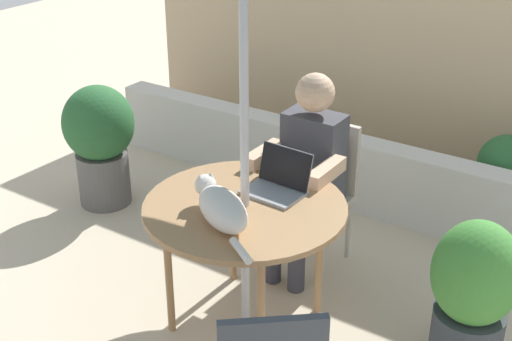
{
  "coord_description": "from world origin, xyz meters",
  "views": [
    {
      "loc": [
        1.76,
        -2.55,
        2.44
      ],
      "look_at": [
        0.0,
        0.1,
        0.87
      ],
      "focal_mm": 49.49,
      "sensor_mm": 36.0,
      "label": 1
    }
  ],
  "objects_px": {
    "patio_table": "(245,215)",
    "potted_plant_by_chair": "(473,293)",
    "chair_occupied": "(319,182)",
    "person_seated": "(307,166)",
    "laptop": "(280,179)",
    "potted_plant_near_fence": "(100,139)",
    "cat": "(221,207)",
    "potted_plant_corner": "(505,174)"
  },
  "relations": [
    {
      "from": "patio_table",
      "to": "potted_plant_corner",
      "type": "relative_size",
      "value": 1.63
    },
    {
      "from": "laptop",
      "to": "potted_plant_by_chair",
      "type": "distance_m",
      "value": 1.1
    },
    {
      "from": "laptop",
      "to": "potted_plant_corner",
      "type": "xyz_separation_m",
      "value": [
        0.77,
        1.59,
        -0.41
      ]
    },
    {
      "from": "potted_plant_near_fence",
      "to": "potted_plant_corner",
      "type": "xyz_separation_m",
      "value": [
        2.43,
        1.25,
        -0.12
      ]
    },
    {
      "from": "cat",
      "to": "potted_plant_corner",
      "type": "height_order",
      "value": "cat"
    },
    {
      "from": "patio_table",
      "to": "potted_plant_near_fence",
      "type": "height_order",
      "value": "potted_plant_near_fence"
    },
    {
      "from": "chair_occupied",
      "to": "potted_plant_by_chair",
      "type": "height_order",
      "value": "chair_occupied"
    },
    {
      "from": "patio_table",
      "to": "potted_plant_by_chair",
      "type": "distance_m",
      "value": 1.17
    },
    {
      "from": "potted_plant_near_fence",
      "to": "potted_plant_by_chair",
      "type": "bearing_deg",
      "value": -5.14
    },
    {
      "from": "potted_plant_near_fence",
      "to": "potted_plant_corner",
      "type": "height_order",
      "value": "potted_plant_near_fence"
    },
    {
      "from": "patio_table",
      "to": "cat",
      "type": "height_order",
      "value": "cat"
    },
    {
      "from": "chair_occupied",
      "to": "potted_plant_corner",
      "type": "relative_size",
      "value": 1.38
    },
    {
      "from": "potted_plant_near_fence",
      "to": "patio_table",
      "type": "bearing_deg",
      "value": -19.3
    },
    {
      "from": "laptop",
      "to": "chair_occupied",
      "type": "bearing_deg",
      "value": 96.34
    },
    {
      "from": "patio_table",
      "to": "laptop",
      "type": "xyz_separation_m",
      "value": [
        0.06,
        0.23,
        0.12
      ]
    },
    {
      "from": "person_seated",
      "to": "potted_plant_by_chair",
      "type": "height_order",
      "value": "person_seated"
    },
    {
      "from": "cat",
      "to": "potted_plant_near_fence",
      "type": "bearing_deg",
      "value": 154.41
    },
    {
      "from": "person_seated",
      "to": "potted_plant_near_fence",
      "type": "relative_size",
      "value": 1.4
    },
    {
      "from": "person_seated",
      "to": "potted_plant_near_fence",
      "type": "bearing_deg",
      "value": -177.58
    },
    {
      "from": "potted_plant_by_chair",
      "to": "potted_plant_near_fence",
      "type": "bearing_deg",
      "value": 174.86
    },
    {
      "from": "person_seated",
      "to": "chair_occupied",
      "type": "bearing_deg",
      "value": 90.0
    },
    {
      "from": "patio_table",
      "to": "potted_plant_by_chair",
      "type": "relative_size",
      "value": 1.28
    },
    {
      "from": "chair_occupied",
      "to": "person_seated",
      "type": "xyz_separation_m",
      "value": [
        0.0,
        -0.16,
        0.17
      ]
    },
    {
      "from": "cat",
      "to": "patio_table",
      "type": "bearing_deg",
      "value": 90.9
    },
    {
      "from": "laptop",
      "to": "potted_plant_by_chair",
      "type": "xyz_separation_m",
      "value": [
        1.04,
        0.09,
        -0.35
      ]
    },
    {
      "from": "laptop",
      "to": "cat",
      "type": "height_order",
      "value": "laptop"
    },
    {
      "from": "potted_plant_by_chair",
      "to": "potted_plant_corner",
      "type": "bearing_deg",
      "value": 100.12
    },
    {
      "from": "potted_plant_near_fence",
      "to": "potted_plant_by_chair",
      "type": "relative_size",
      "value": 1.07
    },
    {
      "from": "patio_table",
      "to": "laptop",
      "type": "bearing_deg",
      "value": 74.82
    },
    {
      "from": "potted_plant_near_fence",
      "to": "potted_plant_by_chair",
      "type": "xyz_separation_m",
      "value": [
        2.7,
        -0.24,
        -0.06
      ]
    },
    {
      "from": "laptop",
      "to": "patio_table",
      "type": "bearing_deg",
      "value": -105.18
    },
    {
      "from": "chair_occupied",
      "to": "potted_plant_corner",
      "type": "bearing_deg",
      "value": 51.03
    },
    {
      "from": "laptop",
      "to": "potted_plant_near_fence",
      "type": "height_order",
      "value": "laptop"
    },
    {
      "from": "patio_table",
      "to": "chair_occupied",
      "type": "distance_m",
      "value": 0.8
    },
    {
      "from": "chair_occupied",
      "to": "potted_plant_near_fence",
      "type": "relative_size",
      "value": 1.01
    },
    {
      "from": "cat",
      "to": "potted_plant_corner",
      "type": "xyz_separation_m",
      "value": [
        0.83,
        2.02,
        -0.43
      ]
    },
    {
      "from": "laptop",
      "to": "potted_plant_near_fence",
      "type": "xyz_separation_m",
      "value": [
        -1.66,
        0.33,
        -0.29
      ]
    },
    {
      "from": "person_seated",
      "to": "cat",
      "type": "height_order",
      "value": "person_seated"
    },
    {
      "from": "chair_occupied",
      "to": "person_seated",
      "type": "relative_size",
      "value": 0.72
    },
    {
      "from": "person_seated",
      "to": "patio_table",
      "type": "bearing_deg",
      "value": -90.0
    },
    {
      "from": "person_seated",
      "to": "potted_plant_near_fence",
      "type": "distance_m",
      "value": 1.61
    },
    {
      "from": "potted_plant_by_chair",
      "to": "cat",
      "type": "bearing_deg",
      "value": -154.44
    }
  ]
}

